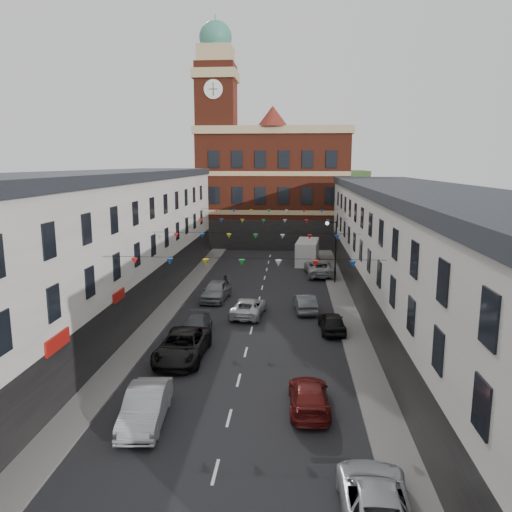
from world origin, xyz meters
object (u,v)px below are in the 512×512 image
(car_right_d, at_px, (332,322))
(car_left_d, at_px, (195,327))
(car_right_c, at_px, (309,396))
(car_right_e, at_px, (305,303))
(moving_car, at_px, (249,307))
(car_right_b, at_px, (375,501))
(white_van, at_px, (307,252))
(pedestrian, at_px, (225,285))
(car_right_f, at_px, (319,268))
(car_left_e, at_px, (216,290))
(car_left_b, at_px, (146,406))
(car_left_c, at_px, (182,346))
(street_lamp, at_px, (333,243))

(car_right_d, bearing_deg, car_left_d, 6.36)
(car_right_c, xyz_separation_m, car_right_e, (0.16, 15.66, 0.03))
(car_right_c, height_order, moving_car, moving_car)
(car_right_b, distance_m, car_right_e, 22.98)
(white_van, xyz_separation_m, pedestrian, (-7.45, -14.75, -0.41))
(car_right_c, xyz_separation_m, white_van, (0.85, 34.63, 0.66))
(car_left_d, relative_size, moving_car, 0.93)
(car_right_d, distance_m, moving_car, 6.80)
(car_right_f, bearing_deg, car_left_e, 43.56)
(car_right_c, distance_m, moving_car, 14.82)
(car_right_d, bearing_deg, moving_car, -31.66)
(car_left_d, relative_size, car_right_d, 1.11)
(car_left_b, relative_size, car_right_e, 1.13)
(car_right_b, relative_size, car_right_e, 1.18)
(car_left_c, distance_m, car_right_e, 12.49)
(white_van, bearing_deg, car_right_d, -81.62)
(car_left_b, xyz_separation_m, car_left_e, (0.00, 20.29, 0.03))
(car_left_c, bearing_deg, white_van, 75.76)
(car_right_b, distance_m, white_van, 41.90)
(car_left_b, bearing_deg, car_right_e, 62.59)
(car_left_e, bearing_deg, car_left_b, -84.87)
(car_right_e, distance_m, car_right_f, 12.82)
(pedestrian, bearing_deg, car_right_e, -7.57)
(car_right_b, height_order, car_right_c, car_right_b)
(street_lamp, height_order, car_left_d, street_lamp)
(car_right_d, bearing_deg, car_right_c, 77.02)
(car_left_d, height_order, car_left_e, car_left_e)
(car_left_b, xyz_separation_m, moving_car, (3.13, 16.07, -0.12))
(moving_car, distance_m, pedestrian, 6.17)
(car_left_c, height_order, pedestrian, pedestrian)
(street_lamp, xyz_separation_m, car_right_f, (-1.05, 3.50, -3.09))
(car_right_e, bearing_deg, car_right_f, -104.15)
(car_left_d, relative_size, white_van, 0.74)
(car_right_c, bearing_deg, car_right_f, -95.27)
(pedestrian, bearing_deg, car_left_e, -88.62)
(car_right_c, bearing_deg, moving_car, -75.48)
(car_left_d, distance_m, car_right_c, 11.90)
(moving_car, relative_size, pedestrian, 2.63)
(car_right_e, distance_m, pedestrian, 7.97)
(car_right_b, height_order, car_right_f, car_right_f)
(car_left_e, xyz_separation_m, white_van, (8.05, 16.17, 0.51))
(car_left_c, height_order, car_right_f, car_right_f)
(car_left_c, distance_m, pedestrian, 14.32)
(car_right_e, bearing_deg, car_left_e, -27.20)
(car_right_b, xyz_separation_m, pedestrian, (-8.50, 27.13, 0.22))
(car_right_e, relative_size, white_van, 0.70)
(car_left_e, xyz_separation_m, car_right_d, (9.10, -7.46, -0.13))
(car_right_e, bearing_deg, car_left_d, 33.70)
(car_left_c, bearing_deg, car_left_e, 91.25)
(car_left_d, bearing_deg, car_left_c, -90.62)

